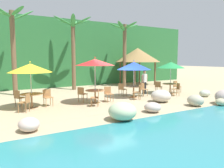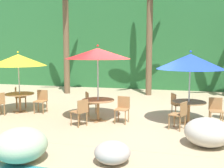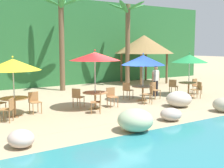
{
  "view_description": "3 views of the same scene",
  "coord_description": "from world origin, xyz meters",
  "px_view_note": "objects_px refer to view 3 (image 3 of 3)",
  "views": [
    {
      "loc": [
        -6.55,
        -11.08,
        2.46
      ],
      "look_at": [
        0.4,
        0.55,
        0.93
      ],
      "focal_mm": 35.21,
      "sensor_mm": 36.0,
      "label": 1
    },
    {
      "loc": [
        1.64,
        -8.91,
        2.43
      ],
      "look_at": [
        -0.67,
        0.03,
        1.27
      ],
      "focal_mm": 44.03,
      "sensor_mm": 36.0,
      "label": 2
    },
    {
      "loc": [
        -7.37,
        -11.2,
        2.73
      ],
      "look_at": [
        0.13,
        0.43,
        0.95
      ],
      "focal_mm": 47.35,
      "sensor_mm": 36.0,
      "label": 3
    }
  ],
  "objects_px": {
    "umbrella_green": "(190,59)",
    "waiter_in_white": "(156,78)",
    "chair_yellow_seaward": "(34,101)",
    "palm_tree_second": "(62,27)",
    "dining_table_yellow": "(14,101)",
    "chair_yellow_left": "(9,108)",
    "chair_blue_seaward": "(154,89)",
    "palm_tree_third": "(128,32)",
    "chair_green_seaward": "(196,85)",
    "umbrella_red": "(95,56)",
    "chair_blue_inland": "(127,89)",
    "dining_table_blue": "(143,89)",
    "chair_green_left": "(197,89)",
    "chair_red_inland": "(77,96)",
    "chair_red_left": "(98,101)",
    "umbrella_blue": "(143,60)",
    "dining_table_green": "(189,85)",
    "chair_blue_left": "(149,93)",
    "dining_table_red": "(95,95)",
    "chair_green_inland": "(173,86)",
    "umbrella_yellow": "(13,65)",
    "palapa_hut": "(144,44)",
    "chair_red_seaward": "(112,96)"
  },
  "relations": [
    {
      "from": "chair_red_left",
      "to": "chair_blue_left",
      "type": "bearing_deg",
      "value": 7.34
    },
    {
      "from": "dining_table_blue",
      "to": "chair_green_left",
      "type": "bearing_deg",
      "value": -19.71
    },
    {
      "from": "chair_yellow_left",
      "to": "chair_blue_seaward",
      "type": "bearing_deg",
      "value": 5.96
    },
    {
      "from": "dining_table_blue",
      "to": "dining_table_green",
      "type": "height_order",
      "value": "same"
    },
    {
      "from": "chair_red_inland",
      "to": "palapa_hut",
      "type": "distance_m",
      "value": 10.11
    },
    {
      "from": "dining_table_yellow",
      "to": "chair_blue_inland",
      "type": "height_order",
      "value": "chair_blue_inland"
    },
    {
      "from": "chair_red_inland",
      "to": "palm_tree_second",
      "type": "relative_size",
      "value": 0.15
    },
    {
      "from": "dining_table_red",
      "to": "chair_green_seaward",
      "type": "relative_size",
      "value": 1.26
    },
    {
      "from": "umbrella_red",
      "to": "chair_green_inland",
      "type": "xyz_separation_m",
      "value": [
        5.57,
        0.92,
        -1.78
      ]
    },
    {
      "from": "umbrella_green",
      "to": "waiter_in_white",
      "type": "distance_m",
      "value": 2.15
    },
    {
      "from": "chair_green_seaward",
      "to": "palm_tree_second",
      "type": "distance_m",
      "value": 8.7
    },
    {
      "from": "chair_yellow_seaward",
      "to": "palm_tree_second",
      "type": "height_order",
      "value": "palm_tree_second"
    },
    {
      "from": "chair_red_inland",
      "to": "chair_blue_seaward",
      "type": "height_order",
      "value": "same"
    },
    {
      "from": "dining_table_blue",
      "to": "chair_blue_left",
      "type": "xyz_separation_m",
      "value": [
        -0.26,
        -0.81,
        -0.1
      ]
    },
    {
      "from": "chair_yellow_left",
      "to": "umbrella_green",
      "type": "relative_size",
      "value": 0.36
    },
    {
      "from": "chair_green_inland",
      "to": "chair_red_inland",
      "type": "bearing_deg",
      "value": -177.68
    },
    {
      "from": "dining_table_blue",
      "to": "chair_blue_seaward",
      "type": "relative_size",
      "value": 1.26
    },
    {
      "from": "chair_yellow_left",
      "to": "palm_tree_second",
      "type": "xyz_separation_m",
      "value": [
        4.76,
        6.13,
        3.39
      ]
    },
    {
      "from": "dining_table_green",
      "to": "chair_green_seaward",
      "type": "relative_size",
      "value": 1.26
    },
    {
      "from": "umbrella_green",
      "to": "chair_green_left",
      "type": "bearing_deg",
      "value": -105.67
    },
    {
      "from": "umbrella_red",
      "to": "dining_table_green",
      "type": "xyz_separation_m",
      "value": [
        6.06,
        0.22,
        -1.68
      ]
    },
    {
      "from": "umbrella_blue",
      "to": "palapa_hut",
      "type": "relative_size",
      "value": 0.55
    },
    {
      "from": "waiter_in_white",
      "to": "chair_green_left",
      "type": "bearing_deg",
      "value": -49.83
    },
    {
      "from": "chair_red_inland",
      "to": "chair_green_seaward",
      "type": "height_order",
      "value": "same"
    },
    {
      "from": "chair_yellow_left",
      "to": "umbrella_green",
      "type": "xyz_separation_m",
      "value": [
        9.8,
        0.48,
        1.55
      ]
    },
    {
      "from": "umbrella_yellow",
      "to": "chair_red_inland",
      "type": "xyz_separation_m",
      "value": [
        2.81,
        0.19,
        -1.52
      ]
    },
    {
      "from": "chair_yellow_left",
      "to": "chair_blue_left",
      "type": "height_order",
      "value": "same"
    },
    {
      "from": "umbrella_red",
      "to": "chair_blue_inland",
      "type": "xyz_separation_m",
      "value": [
        2.57,
        1.16,
        -1.78
      ]
    },
    {
      "from": "chair_yellow_seaward",
      "to": "dining_table_blue",
      "type": "distance_m",
      "value": 5.48
    },
    {
      "from": "chair_yellow_seaward",
      "to": "chair_green_seaward",
      "type": "bearing_deg",
      "value": -1.38
    },
    {
      "from": "chair_red_seaward",
      "to": "chair_blue_inland",
      "type": "xyz_separation_m",
      "value": [
        1.71,
        1.16,
        0.0
      ]
    },
    {
      "from": "umbrella_red",
      "to": "dining_table_yellow",
      "type": "bearing_deg",
      "value": 171.66
    },
    {
      "from": "dining_table_yellow",
      "to": "umbrella_red",
      "type": "xyz_separation_m",
      "value": [
        3.33,
        -0.49,
        1.68
      ]
    },
    {
      "from": "dining_table_red",
      "to": "dining_table_yellow",
      "type": "bearing_deg",
      "value": 171.66
    },
    {
      "from": "umbrella_yellow",
      "to": "dining_table_yellow",
      "type": "xyz_separation_m",
      "value": [
        0.0,
        0.0,
        -1.42
      ]
    },
    {
      "from": "dining_table_green",
      "to": "palm_tree_second",
      "type": "distance_m",
      "value": 8.25
    },
    {
      "from": "umbrella_yellow",
      "to": "umbrella_red",
      "type": "relative_size",
      "value": 0.91
    },
    {
      "from": "chair_red_seaward",
      "to": "waiter_in_white",
      "type": "relative_size",
      "value": 0.51
    },
    {
      "from": "chair_blue_seaward",
      "to": "chair_green_seaward",
      "type": "height_order",
      "value": "same"
    },
    {
      "from": "chair_red_seaward",
      "to": "chair_blue_seaward",
      "type": "xyz_separation_m",
      "value": [
        2.98,
        0.52,
        0.0
      ]
    },
    {
      "from": "chair_red_left",
      "to": "umbrella_blue",
      "type": "bearing_deg",
      "value": 20.0
    },
    {
      "from": "dining_table_yellow",
      "to": "waiter_in_white",
      "type": "relative_size",
      "value": 0.65
    },
    {
      "from": "dining_table_yellow",
      "to": "palm_tree_second",
      "type": "height_order",
      "value": "palm_tree_second"
    },
    {
      "from": "chair_blue_inland",
      "to": "chair_green_left",
      "type": "bearing_deg",
      "value": -28.45
    },
    {
      "from": "umbrella_green",
      "to": "chair_green_inland",
      "type": "bearing_deg",
      "value": 124.72
    },
    {
      "from": "chair_yellow_seaward",
      "to": "palm_tree_third",
      "type": "relative_size",
      "value": 0.15
    },
    {
      "from": "palapa_hut",
      "to": "umbrella_blue",
      "type": "bearing_deg",
      "value": -129.21
    },
    {
      "from": "umbrella_yellow",
      "to": "chair_green_seaward",
      "type": "height_order",
      "value": "umbrella_yellow"
    },
    {
      "from": "chair_blue_seaward",
      "to": "palm_tree_second",
      "type": "distance_m",
      "value": 6.92
    },
    {
      "from": "chair_red_inland",
      "to": "palm_tree_second",
      "type": "height_order",
      "value": "palm_tree_second"
    }
  ]
}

